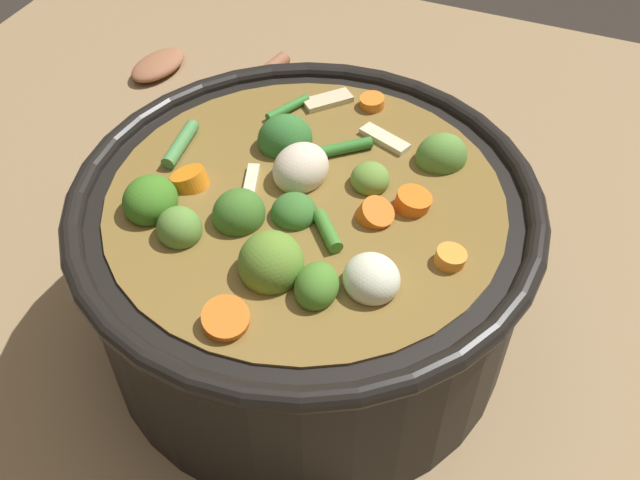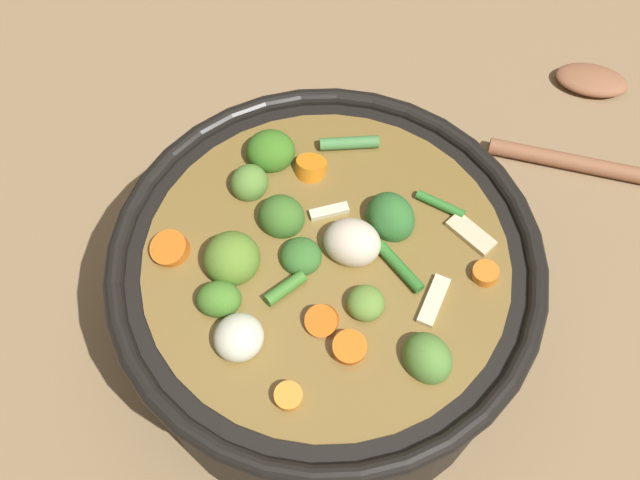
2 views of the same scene
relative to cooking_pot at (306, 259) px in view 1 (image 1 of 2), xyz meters
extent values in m
plane|color=#8C704C|center=(0.00, 0.00, -0.08)|extent=(1.10, 1.10, 0.00)
cylinder|color=black|center=(0.00, 0.00, -0.01)|extent=(0.31, 0.31, 0.14)
torus|color=black|center=(0.00, 0.00, 0.06)|extent=(0.33, 0.33, 0.02)
cylinder|color=brown|center=(0.00, 0.00, 0.00)|extent=(0.27, 0.27, 0.13)
ellipsoid|color=#3F7028|center=(0.04, -0.03, 0.07)|extent=(0.05, 0.05, 0.03)
ellipsoid|color=#5D8B38|center=(0.06, -0.06, 0.07)|extent=(0.04, 0.04, 0.03)
ellipsoid|color=#588A38|center=(-0.07, 0.07, 0.07)|extent=(0.05, 0.05, 0.04)
ellipsoid|color=#39702C|center=(0.02, 0.00, 0.06)|extent=(0.04, 0.04, 0.02)
ellipsoid|color=olive|center=(-0.03, 0.04, 0.07)|extent=(0.03, 0.03, 0.02)
ellipsoid|color=#49812A|center=(0.07, 0.04, 0.07)|extent=(0.03, 0.03, 0.03)
ellipsoid|color=#337030|center=(-0.05, -0.04, 0.07)|extent=(0.05, 0.05, 0.04)
ellipsoid|color=olive|center=(0.07, 0.01, 0.07)|extent=(0.06, 0.05, 0.04)
ellipsoid|color=#3E7821|center=(0.05, -0.09, 0.07)|extent=(0.04, 0.04, 0.03)
cylinder|color=orange|center=(0.02, -0.08, 0.06)|extent=(0.03, 0.03, 0.02)
cylinder|color=orange|center=(-0.12, 0.01, 0.06)|extent=(0.03, 0.03, 0.01)
cylinder|color=orange|center=(-0.02, 0.07, 0.06)|extent=(0.03, 0.03, 0.02)
cylinder|color=orange|center=(0.11, 0.00, 0.06)|extent=(0.04, 0.04, 0.02)
cylinder|color=orange|center=(0.02, 0.11, 0.06)|extent=(0.03, 0.03, 0.02)
cylinder|color=orange|center=(0.00, 0.05, 0.06)|extent=(0.03, 0.03, 0.02)
ellipsoid|color=beige|center=(0.06, 0.07, 0.07)|extent=(0.05, 0.05, 0.03)
ellipsoid|color=beige|center=(-0.02, -0.01, 0.07)|extent=(0.05, 0.05, 0.03)
cylinder|color=#347D2F|center=(-0.08, -0.05, 0.07)|extent=(0.04, 0.02, 0.01)
cylinder|color=#31752A|center=(-0.05, 0.01, 0.07)|extent=(0.04, 0.04, 0.01)
cylinder|color=#4A8847|center=(-0.01, -0.10, 0.07)|extent=(0.05, 0.02, 0.01)
cylinder|color=#407D2C|center=(0.03, 0.03, 0.07)|extent=(0.03, 0.03, 0.01)
cube|color=beige|center=(-0.11, -0.03, 0.06)|extent=(0.04, 0.04, 0.01)
cube|color=beige|center=(0.00, -0.04, 0.06)|extent=(0.03, 0.02, 0.01)
cube|color=beige|center=(-0.08, 0.03, 0.06)|extent=(0.03, 0.04, 0.01)
ellipsoid|color=#965D3E|center=(-0.27, -0.31, -0.07)|extent=(0.08, 0.06, 0.02)
cylinder|color=#965D3E|center=(-0.25, -0.19, -0.07)|extent=(0.19, 0.05, 0.02)
camera|label=1|loc=(0.33, 0.15, 0.40)|focal=40.37mm
camera|label=2|loc=(-0.01, 0.26, 0.56)|focal=42.65mm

